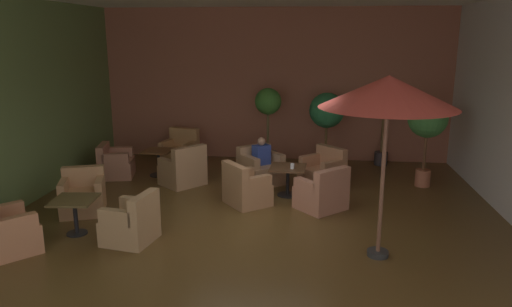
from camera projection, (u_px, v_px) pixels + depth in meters
ground_plane at (253, 226)px, 8.38m from camera, size 9.10×9.66×0.02m
wall_back_brick at (275, 85)px, 12.52m from camera, size 9.10×0.08×3.90m
cafe_table_front_left at (288, 174)px, 9.84m from camera, size 0.75×0.75×0.61m
armchair_front_left_north at (322, 194)px, 9.09m from camera, size 1.09×1.08×0.84m
armchair_front_left_east at (323, 173)px, 10.45m from camera, size 1.07×1.08×0.86m
armchair_front_left_south at (260, 169)px, 10.68m from camera, size 1.13×1.13×0.82m
armchair_front_left_west at (246, 189)px, 9.35m from camera, size 1.04×1.05×0.84m
cafe_table_front_right at (75, 207)px, 7.91m from camera, size 0.74×0.74×0.61m
armchair_front_right_north at (83, 196)px, 8.94m from camera, size 0.98×0.99×0.81m
armchair_front_right_east at (7, 233)px, 7.28m from camera, size 1.09×1.08×0.84m
armchair_front_right_south at (132, 224)px, 7.65m from camera, size 0.84×0.84×0.82m
cafe_table_mid_center at (158, 158)px, 11.26m from camera, size 0.69×0.69×0.61m
armchair_mid_center_north at (180, 152)px, 12.20m from camera, size 0.95×0.96×0.91m
armchair_mid_center_east at (115, 164)px, 11.19m from camera, size 0.89×0.94×0.78m
armchair_mid_center_south at (183, 171)px, 10.57m from camera, size 1.11×1.11×0.90m
patio_umbrella_tall_red at (388, 93)px, 6.64m from camera, size 1.93×1.93×2.68m
potted_tree_left_corner at (427, 122)px, 10.23m from camera, size 0.83×0.83×1.92m
potted_tree_mid_left at (268, 117)px, 11.60m from camera, size 0.64×0.64×1.99m
potted_tree_mid_right at (384, 109)px, 11.93m from camera, size 0.70×0.70×1.93m
potted_tree_right_corner at (327, 115)px, 11.71m from camera, size 0.86×0.86×1.87m
patron_blue_shirt at (261, 153)px, 10.56m from camera, size 0.42×0.41×0.60m
iced_drink_cup at (292, 166)px, 9.65m from camera, size 0.08×0.08×0.11m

